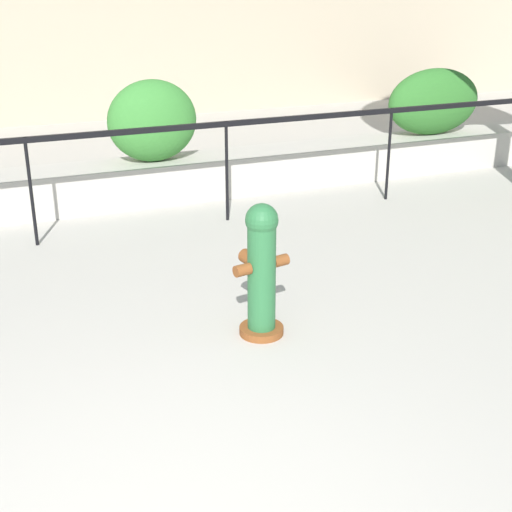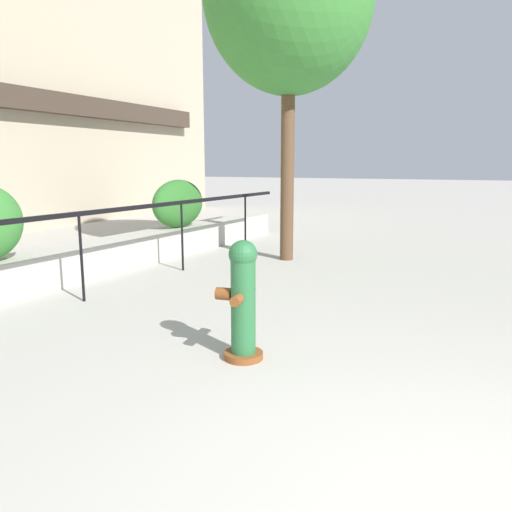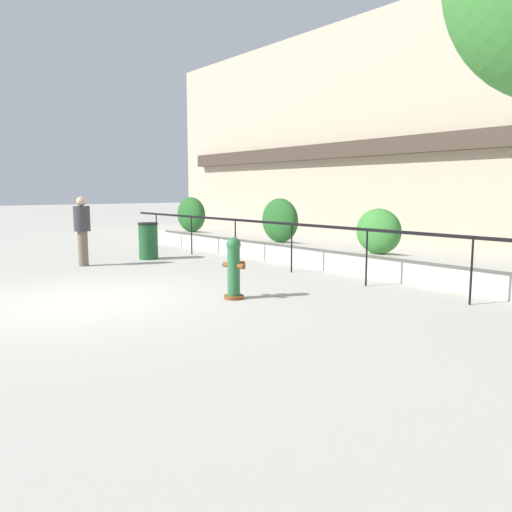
# 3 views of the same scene
# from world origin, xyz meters

# --- Properties ---
(planter_wall_low) EXTENTS (18.00, 0.70, 0.50)m
(planter_wall_low) POSITION_xyz_m (0.00, 6.00, 0.25)
(planter_wall_low) COLOR #B7B2A8
(planter_wall_low) RESTS_ON ground
(fence_railing_segment) EXTENTS (15.00, 0.05, 1.15)m
(fence_railing_segment) POSITION_xyz_m (-0.00, 4.90, 1.02)
(fence_railing_segment) COLOR black
(fence_railing_segment) RESTS_ON ground
(hedge_bush_2) EXTENTS (1.10, 0.66, 1.00)m
(hedge_bush_2) POSITION_xyz_m (1.59, 6.00, 1.00)
(hedge_bush_2) COLOR #387F33
(hedge_bush_2) RESTS_ON planter_wall_low
(hedge_bush_3) EXTENTS (1.47, 0.57, 0.93)m
(hedge_bush_3) POSITION_xyz_m (5.70, 6.00, 0.97)
(hedge_bush_3) COLOR #2D6B28
(hedge_bush_3) RESTS_ON planter_wall_low
(fire_hydrant) EXTENTS (0.48, 0.46, 1.08)m
(fire_hydrant) POSITION_xyz_m (1.41, 2.17, 0.55)
(fire_hydrant) COLOR brown
(fire_hydrant) RESTS_ON ground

